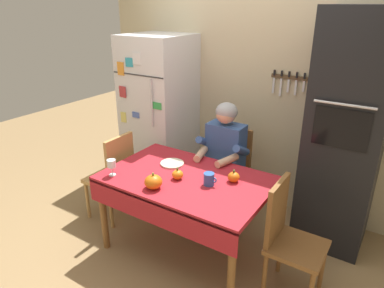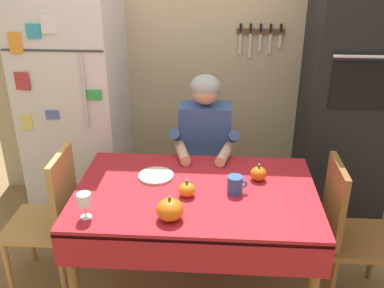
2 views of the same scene
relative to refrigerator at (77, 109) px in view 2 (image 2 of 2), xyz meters
The scene contains 14 objects.
back_wall_assembly 1.15m from the refrigerator, 21.32° to the left, with size 3.70×0.13×2.60m.
refrigerator is the anchor object (origin of this frame).
wall_oven 2.01m from the refrigerator, ahead, with size 0.60×0.64×2.10m.
dining_table 1.32m from the refrigerator, 42.91° to the right, with size 1.40×0.90×0.74m.
chair_behind_person 1.06m from the refrigerator, ahead, with size 0.40×0.40×0.93m.
seated_person 1.03m from the refrigerator, 15.94° to the right, with size 0.47×0.55×1.25m.
chair_right_side 2.08m from the refrigerator, 24.90° to the right, with size 0.40×0.40×0.93m.
chair_left_side 0.92m from the refrigerator, 86.62° to the right, with size 0.40×0.40×0.93m.
coffee_mug 1.47m from the refrigerator, 36.63° to the right, with size 0.12×0.09×0.10m.
wine_glass 1.24m from the refrigerator, 71.42° to the right, with size 0.07×0.07×0.14m.
pumpkin_large 1.30m from the refrigerator, 45.81° to the right, with size 0.09×0.09×0.10m.
pumpkin_medium 1.43m from the refrigerator, 54.34° to the right, with size 0.14×0.14×0.14m.
pumpkin_small 1.51m from the refrigerator, 28.59° to the right, with size 0.10×0.10×0.11m.
serving_tray 1.02m from the refrigerator, 46.06° to the right, with size 0.22×0.22×0.02m, color beige.
Camera 2 is at (0.12, -2.08, 2.05)m, focal length 40.78 mm.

